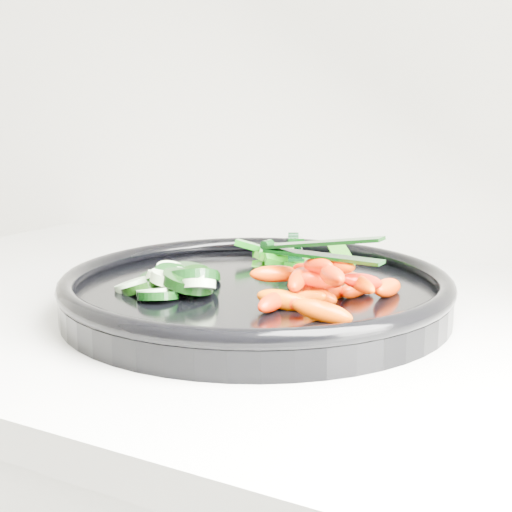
% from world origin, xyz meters
% --- Properties ---
extents(veggie_tray, '(0.49, 0.49, 0.04)m').
position_xyz_m(veggie_tray, '(-0.48, 1.68, 0.95)').
color(veggie_tray, black).
rests_on(veggie_tray, counter).
extents(cucumber_pile, '(0.11, 0.11, 0.04)m').
position_xyz_m(cucumber_pile, '(-0.54, 1.64, 0.96)').
color(cucumber_pile, black).
rests_on(cucumber_pile, veggie_tray).
extents(carrot_pile, '(0.12, 0.14, 0.06)m').
position_xyz_m(carrot_pile, '(-0.40, 1.65, 0.97)').
color(carrot_pile, '#E35A00').
rests_on(carrot_pile, veggie_tray).
extents(pepper_pile, '(0.15, 0.09, 0.04)m').
position_xyz_m(pepper_pile, '(-0.49, 1.78, 0.96)').
color(pepper_pile, '#186209').
rests_on(pepper_pile, veggie_tray).
extents(tong_carrot, '(0.11, 0.02, 0.02)m').
position_xyz_m(tong_carrot, '(-0.40, 1.65, 1.00)').
color(tong_carrot, black).
rests_on(tong_carrot, carrot_pile).
extents(tong_pepper, '(0.06, 0.11, 0.02)m').
position_xyz_m(tong_pepper, '(-0.49, 1.78, 0.98)').
color(tong_pepper, black).
rests_on(tong_pepper, pepper_pile).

